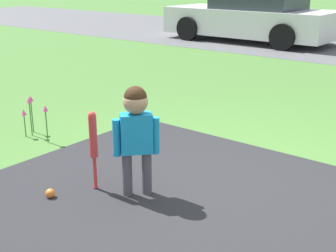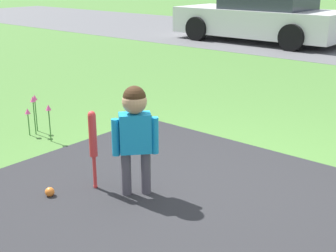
{
  "view_description": "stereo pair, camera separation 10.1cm",
  "coord_description": "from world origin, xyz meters",
  "px_view_note": "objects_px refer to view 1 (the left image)",
  "views": [
    {
      "loc": [
        1.63,
        -3.14,
        1.74
      ],
      "look_at": [
        -0.73,
        -0.19,
        0.49
      ],
      "focal_mm": 50.0,
      "sensor_mm": 36.0,
      "label": 1
    },
    {
      "loc": [
        1.71,
        -3.07,
        1.74
      ],
      "look_at": [
        -0.73,
        -0.19,
        0.49
      ],
      "focal_mm": 50.0,
      "sensor_mm": 36.0,
      "label": 2
    }
  ],
  "objects_px": {
    "baseball_bat": "(93,140)",
    "parked_car": "(252,17)",
    "child": "(136,126)",
    "sports_ball": "(50,193)"
  },
  "relations": [
    {
      "from": "sports_ball",
      "to": "baseball_bat",
      "type": "bearing_deg",
      "value": 64.05
    },
    {
      "from": "baseball_bat",
      "to": "child",
      "type": "bearing_deg",
      "value": 23.3
    },
    {
      "from": "parked_car",
      "to": "baseball_bat",
      "type": "bearing_deg",
      "value": 110.97
    },
    {
      "from": "child",
      "to": "sports_ball",
      "type": "height_order",
      "value": "child"
    },
    {
      "from": "child",
      "to": "sports_ball",
      "type": "bearing_deg",
      "value": 175.07
    },
    {
      "from": "sports_ball",
      "to": "parked_car",
      "type": "bearing_deg",
      "value": 109.41
    },
    {
      "from": "baseball_bat",
      "to": "parked_car",
      "type": "distance_m",
      "value": 9.13
    },
    {
      "from": "child",
      "to": "sports_ball",
      "type": "relative_size",
      "value": 11.77
    },
    {
      "from": "child",
      "to": "sports_ball",
      "type": "xyz_separation_m",
      "value": [
        -0.51,
        -0.49,
        -0.55
      ]
    },
    {
      "from": "child",
      "to": "sports_ball",
      "type": "distance_m",
      "value": 0.89
    }
  ]
}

